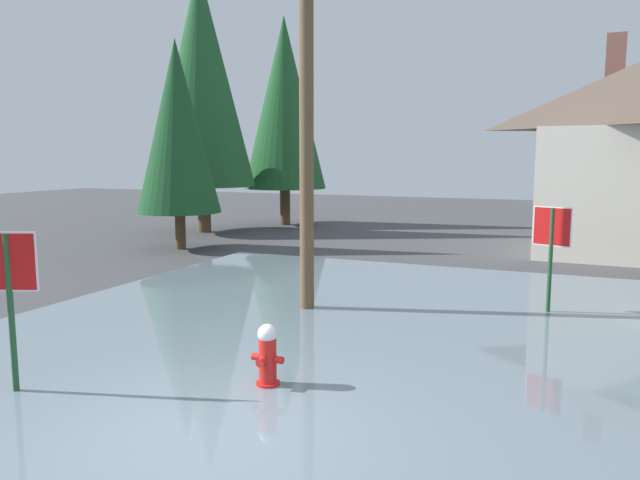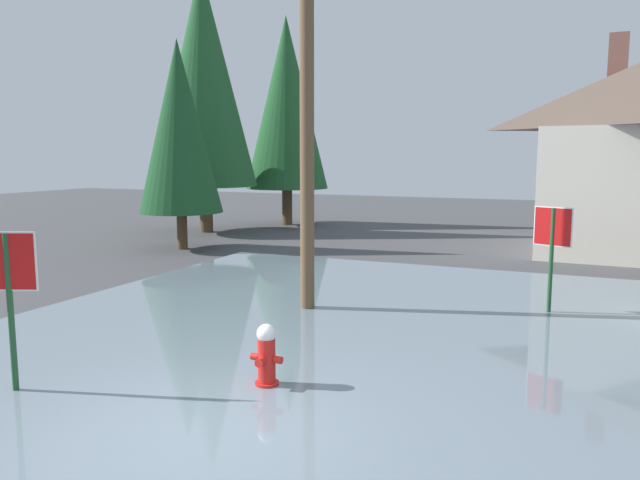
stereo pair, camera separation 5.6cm
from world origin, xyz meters
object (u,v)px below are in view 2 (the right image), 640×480
stop_sign_near (8,280)px  pine_tree_mid_left (179,127)px  utility_pole (307,113)px  pine_tree_short_left (203,78)px  pine_tree_tall_left (286,103)px  fire_hydrant (266,358)px  stop_sign_far (552,239)px

stop_sign_near → pine_tree_mid_left: size_ratio=0.32×
utility_pole → stop_sign_near: bearing=-106.8°
stop_sign_near → pine_tree_short_left: size_ratio=0.21×
stop_sign_near → pine_tree_tall_left: 20.56m
stop_sign_near → fire_hydrant: bearing=26.8°
pine_tree_tall_left → pine_tree_mid_left: pine_tree_tall_left is taller
utility_pole → pine_tree_tall_left: size_ratio=0.82×
pine_tree_tall_left → pine_tree_short_left: bearing=-116.3°
stop_sign_near → stop_sign_far: bearing=49.0°
fire_hydrant → stop_sign_far: stop_sign_far is taller
fire_hydrant → stop_sign_far: (3.23, 5.62, 1.08)m
stop_sign_near → pine_tree_tall_left: pine_tree_tall_left is taller
pine_tree_short_left → stop_sign_far: bearing=-32.2°
pine_tree_mid_left → pine_tree_short_left: (-1.86, 4.22, 2.12)m
utility_pole → stop_sign_far: 5.32m
fire_hydrant → pine_tree_tall_left: bearing=115.6°
stop_sign_near → utility_pole: bearing=73.2°
pine_tree_mid_left → fire_hydrant: bearing=-49.4°
stop_sign_near → stop_sign_far: size_ratio=1.01×
fire_hydrant → pine_tree_mid_left: pine_tree_mid_left is taller
pine_tree_tall_left → pine_tree_mid_left: (0.03, -7.93, -1.35)m
utility_pole → fire_hydrant: bearing=-72.9°
fire_hydrant → pine_tree_short_left: size_ratio=0.09×
fire_hydrant → stop_sign_near: bearing=-153.2°
fire_hydrant → pine_tree_short_left: 18.52m
fire_hydrant → utility_pole: 5.49m
utility_pole → pine_tree_mid_left: utility_pole is taller
fire_hydrant → stop_sign_far: 6.57m
pine_tree_mid_left → pine_tree_tall_left: bearing=90.2°
utility_pole → stop_sign_far: size_ratio=3.51×
utility_pole → stop_sign_far: utility_pole is taller
stop_sign_near → pine_tree_tall_left: bearing=106.3°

